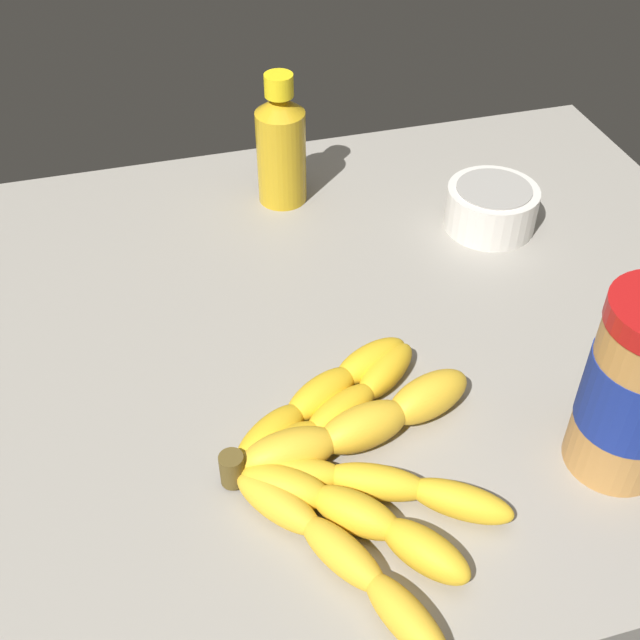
# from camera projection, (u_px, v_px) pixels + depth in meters

# --- Properties ---
(ground_plane) EXTENTS (0.88, 0.71, 0.03)m
(ground_plane) POSITION_uv_depth(u_px,v_px,m) (347.00, 335.00, 0.80)
(ground_plane) COLOR gray
(banana_bunch) EXTENTS (0.23, 0.31, 0.04)m
(banana_bunch) POSITION_uv_depth(u_px,v_px,m) (348.00, 455.00, 0.64)
(banana_bunch) COLOR gold
(banana_bunch) RESTS_ON ground_plane
(peanut_butter_jar) EXTENTS (0.08, 0.08, 0.17)m
(peanut_butter_jar) POSITION_uv_depth(u_px,v_px,m) (637.00, 389.00, 0.61)
(peanut_butter_jar) COLOR #BF8442
(peanut_butter_jar) RESTS_ON ground_plane
(honey_bottle) EXTENTS (0.06, 0.06, 0.16)m
(honey_bottle) POSITION_uv_depth(u_px,v_px,m) (281.00, 146.00, 0.91)
(honey_bottle) COLOR gold
(honey_bottle) RESTS_ON ground_plane
(small_bowl) EXTENTS (0.10, 0.10, 0.05)m
(small_bowl) POSITION_uv_depth(u_px,v_px,m) (491.00, 207.00, 0.89)
(small_bowl) COLOR silver
(small_bowl) RESTS_ON ground_plane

